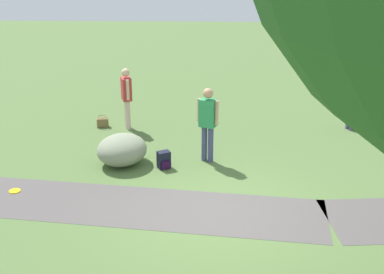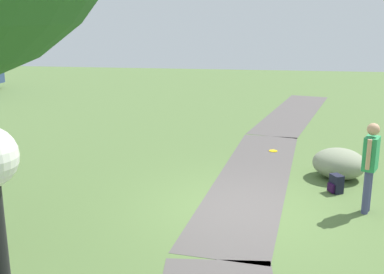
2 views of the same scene
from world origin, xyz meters
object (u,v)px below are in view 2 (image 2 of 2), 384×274
object	(u,v)px
lawn_boulder	(339,163)
passerby_on_path	(370,161)
frisbee_on_grass	(273,151)
backpack_by_boulder	(336,184)

from	to	relation	value
lawn_boulder	passerby_on_path	distance (m)	2.10
passerby_on_path	frisbee_on_grass	distance (m)	4.46
backpack_by_boulder	lawn_boulder	bearing A→B (deg)	-11.50
passerby_on_path	frisbee_on_grass	bearing A→B (deg)	22.91
passerby_on_path	backpack_by_boulder	distance (m)	1.37
passerby_on_path	frisbee_on_grass	xyz separation A→B (m)	(3.99, 1.69, -1.03)
backpack_by_boulder	frisbee_on_grass	distance (m)	3.27
backpack_by_boulder	frisbee_on_grass	world-z (taller)	backpack_by_boulder
lawn_boulder	frisbee_on_grass	bearing A→B (deg)	35.86
passerby_on_path	frisbee_on_grass	size ratio (longest dim) A/B	7.52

